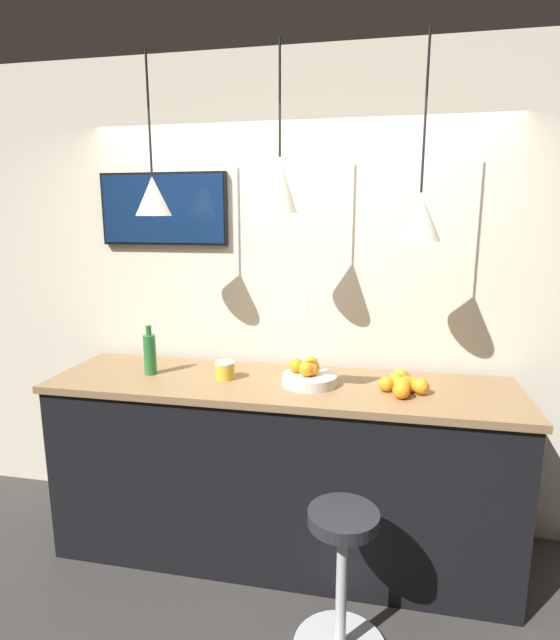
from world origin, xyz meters
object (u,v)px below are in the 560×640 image
(bar_stool, at_px, (342,570))
(fruit_bowl, at_px, (308,375))
(mounted_tv, at_px, (163,209))
(juice_bottle, at_px, (150,354))
(spread_jar, at_px, (225,370))

(bar_stool, xyz_separation_m, fruit_bowl, (-0.25, 0.62, 0.69))
(bar_stool, distance_m, mounted_tv, 2.26)
(bar_stool, relative_size, mounted_tv, 0.85)
(bar_stool, bearing_deg, juice_bottle, 152.19)
(spread_jar, xyz_separation_m, mounted_tv, (-0.51, 0.42, 0.89))
(juice_bottle, height_order, spread_jar, juice_bottle)
(mounted_tv, bearing_deg, juice_bottle, -81.41)
(juice_bottle, xyz_separation_m, mounted_tv, (-0.06, 0.42, 0.82))
(bar_stool, relative_size, fruit_bowl, 2.36)
(fruit_bowl, relative_size, juice_bottle, 1.03)
(bar_stool, height_order, spread_jar, spread_jar)
(fruit_bowl, xyz_separation_m, mounted_tv, (-0.99, 0.41, 0.89))
(juice_bottle, distance_m, spread_jar, 0.46)
(bar_stool, height_order, juice_bottle, juice_bottle)
(juice_bottle, bearing_deg, bar_stool, -27.81)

